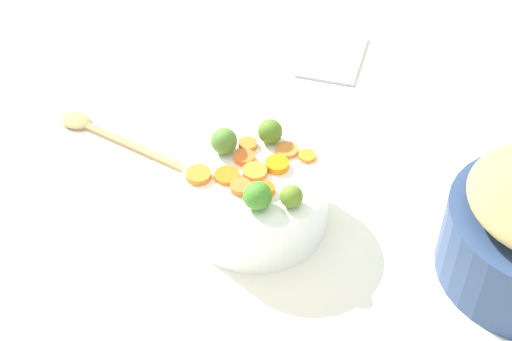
% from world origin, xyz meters
% --- Properties ---
extents(tabletop, '(2.40, 2.40, 0.02)m').
position_xyz_m(tabletop, '(0.00, 0.00, 0.01)').
color(tabletop, white).
rests_on(tabletop, ground).
extents(serving_bowl_carrots, '(0.23, 0.23, 0.10)m').
position_xyz_m(serving_bowl_carrots, '(-0.01, -0.03, 0.07)').
color(serving_bowl_carrots, white).
rests_on(serving_bowl_carrots, tabletop).
extents(carrot_slice_0, '(0.05, 0.05, 0.01)m').
position_xyz_m(carrot_slice_0, '(-0.04, -0.01, 0.12)').
color(carrot_slice_0, orange).
rests_on(carrot_slice_0, serving_bowl_carrots).
extents(carrot_slice_1, '(0.04, 0.04, 0.01)m').
position_xyz_m(carrot_slice_1, '(-0.08, 0.03, 0.12)').
color(carrot_slice_1, orange).
rests_on(carrot_slice_1, serving_bowl_carrots).
extents(carrot_slice_2, '(0.05, 0.05, 0.01)m').
position_xyz_m(carrot_slice_2, '(0.02, -0.07, 0.12)').
color(carrot_slice_2, orange).
rests_on(carrot_slice_2, serving_bowl_carrots).
extents(carrot_slice_3, '(0.06, 0.06, 0.01)m').
position_xyz_m(carrot_slice_3, '(0.03, -0.11, 0.12)').
color(carrot_slice_3, orange).
rests_on(carrot_slice_3, serving_bowl_carrots).
extents(carrot_slice_4, '(0.04, 0.04, 0.01)m').
position_xyz_m(carrot_slice_4, '(-0.06, -0.07, 0.12)').
color(carrot_slice_4, orange).
rests_on(carrot_slice_4, serving_bowl_carrots).
extents(carrot_slice_5, '(0.04, 0.04, 0.01)m').
position_xyz_m(carrot_slice_5, '(-0.08, -0.01, 0.12)').
color(carrot_slice_5, orange).
rests_on(carrot_slice_5, serving_bowl_carrots).
extents(carrot_slice_6, '(0.04, 0.04, 0.01)m').
position_xyz_m(carrot_slice_6, '(-0.03, -0.06, 0.12)').
color(carrot_slice_6, orange).
rests_on(carrot_slice_6, serving_bowl_carrots).
extents(carrot_slice_7, '(0.04, 0.04, 0.01)m').
position_xyz_m(carrot_slice_7, '(0.03, -0.04, 0.12)').
color(carrot_slice_7, orange).
rests_on(carrot_slice_7, serving_bowl_carrots).
extents(carrot_slice_8, '(0.05, 0.05, 0.01)m').
position_xyz_m(carrot_slice_8, '(-0.01, -0.03, 0.12)').
color(carrot_slice_8, orange).
rests_on(carrot_slice_8, serving_bowl_carrots).
extents(carrot_slice_9, '(0.03, 0.03, 0.01)m').
position_xyz_m(carrot_slice_9, '(0.02, 0.00, 0.12)').
color(carrot_slice_9, orange).
rests_on(carrot_slice_9, serving_bowl_carrots).
extents(brussels_sprout_0, '(0.04, 0.04, 0.04)m').
position_xyz_m(brussels_sprout_0, '(-0.09, -0.04, 0.14)').
color(brussels_sprout_0, '#537D24').
rests_on(brussels_sprout_0, serving_bowl_carrots).
extents(brussels_sprout_1, '(0.04, 0.04, 0.04)m').
position_xyz_m(brussels_sprout_1, '(0.05, 0.00, 0.14)').
color(brussels_sprout_1, '#428828').
rests_on(brussels_sprout_1, serving_bowl_carrots).
extents(brussels_sprout_2, '(0.03, 0.03, 0.03)m').
position_xyz_m(brussels_sprout_2, '(0.03, 0.04, 0.14)').
color(brussels_sprout_2, olive).
rests_on(brussels_sprout_2, serving_bowl_carrots).
extents(brussels_sprout_3, '(0.04, 0.04, 0.04)m').
position_xyz_m(brussels_sprout_3, '(-0.04, -0.10, 0.14)').
color(brussels_sprout_3, '#528433').
rests_on(brussels_sprout_3, serving_bowl_carrots).
extents(wooden_spoon, '(0.06, 0.30, 0.01)m').
position_xyz_m(wooden_spoon, '(-0.08, -0.37, 0.03)').
color(wooden_spoon, tan).
rests_on(wooden_spoon, tabletop).
extents(dish_towel, '(0.19, 0.15, 0.01)m').
position_xyz_m(dish_towel, '(-0.48, -0.08, 0.02)').
color(dish_towel, '#A8AFB6').
rests_on(dish_towel, tabletop).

